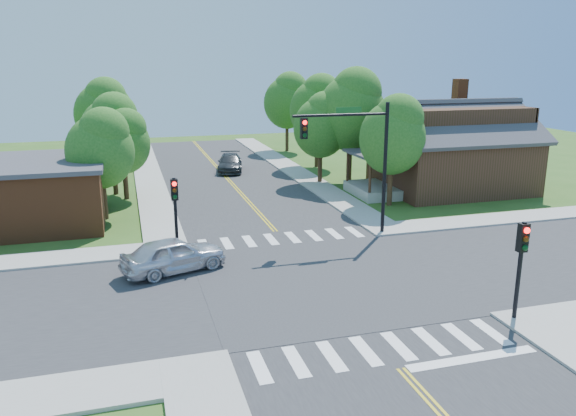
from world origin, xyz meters
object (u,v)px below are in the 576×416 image
object	(u,v)px
signal_pole_nw	(175,201)
car_silver	(174,255)
signal_pole_se	(522,253)
car_dgrey	(230,163)
house_ne	(452,145)
signal_mast_ne	(357,148)

from	to	relation	value
signal_pole_nw	car_silver	bearing A→B (deg)	-98.42
signal_pole_se	signal_pole_nw	bearing A→B (deg)	135.00
car_silver	car_dgrey	distance (m)	23.71
signal_pole_se	house_ne	xyz separation A→B (m)	(9.51, 19.86, 0.67)
signal_pole_se	car_silver	world-z (taller)	signal_pole_se
car_silver	house_ne	bearing A→B (deg)	-79.79
signal_pole_nw	car_dgrey	world-z (taller)	signal_pole_nw
car_silver	car_dgrey	xyz separation A→B (m)	(6.79, 22.72, -0.08)
signal_pole_nw	signal_pole_se	bearing A→B (deg)	-45.00
car_dgrey	house_ne	bearing A→B (deg)	-26.86
signal_mast_ne	signal_pole_nw	world-z (taller)	signal_mast_ne
signal_mast_ne	car_silver	bearing A→B (deg)	-164.78
signal_mast_ne	car_silver	world-z (taller)	signal_mast_ne
signal_pole_nw	car_dgrey	size ratio (longest dim) A/B	0.72
car_silver	signal_mast_ne	bearing A→B (deg)	-92.82
signal_mast_ne	car_dgrey	distance (m)	20.68
signal_pole_se	car_dgrey	size ratio (longest dim) A/B	0.72
signal_pole_nw	car_silver	size ratio (longest dim) A/B	0.75
car_dgrey	signal_mast_ne	bearing A→B (deg)	-69.53
signal_mast_ne	car_dgrey	bearing A→B (deg)	98.87
signal_mast_ne	signal_pole_nw	distance (m)	9.76
signal_pole_se	signal_pole_nw	world-z (taller)	same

